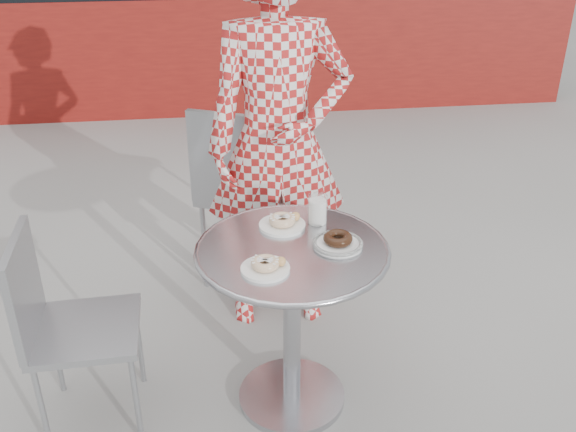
{
  "coord_description": "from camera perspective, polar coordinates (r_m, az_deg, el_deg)",
  "views": [
    {
      "loc": [
        -0.28,
        -1.93,
        1.86
      ],
      "look_at": [
        -0.01,
        0.12,
        0.78
      ],
      "focal_mm": 40.0,
      "sensor_mm": 36.0,
      "label": 1
    }
  ],
  "objects": [
    {
      "name": "ground",
      "position": [
        2.69,
        0.52,
        -15.97
      ],
      "size": [
        60.0,
        60.0,
        0.0
      ],
      "primitive_type": "plane",
      "color": "#A09D98",
      "rests_on": "ground"
    },
    {
      "name": "bistro_table",
      "position": [
        2.36,
        0.37,
        -6.45
      ],
      "size": [
        0.7,
        0.7,
        0.71
      ],
      "rotation": [
        0.0,
        0.0,
        -0.22
      ],
      "color": "silver",
      "rests_on": "ground"
    },
    {
      "name": "chair_far",
      "position": [
        3.29,
        -3.16,
        -0.83
      ],
      "size": [
        0.6,
        0.6,
        0.95
      ],
      "rotation": [
        0.0,
        0.0,
        2.72
      ],
      "color": "#9EA1A6",
      "rests_on": "ground"
    },
    {
      "name": "chair_left",
      "position": [
        2.58,
        -17.28,
        -12.52
      ],
      "size": [
        0.4,
        0.39,
        0.8
      ],
      "rotation": [
        0.0,
        0.0,
        1.61
      ],
      "color": "#9EA1A6",
      "rests_on": "ground"
    },
    {
      "name": "seated_person",
      "position": [
        2.76,
        -0.84,
        6.5
      ],
      "size": [
        0.64,
        0.43,
        1.72
      ],
      "primitive_type": "imported",
      "rotation": [
        0.0,
        0.0,
        0.03
      ],
      "color": "#A81A19",
      "rests_on": "ground"
    },
    {
      "name": "plate_far",
      "position": [
        2.4,
        -0.46,
        -0.55
      ],
      "size": [
        0.18,
        0.18,
        0.05
      ],
      "rotation": [
        0.0,
        0.0,
        0.02
      ],
      "color": "white",
      "rests_on": "bistro_table"
    },
    {
      "name": "plate_near",
      "position": [
        2.14,
        -1.96,
        -4.43
      ],
      "size": [
        0.17,
        0.17,
        0.04
      ],
      "rotation": [
        0.0,
        0.0,
        -0.28
      ],
      "color": "white",
      "rests_on": "bistro_table"
    },
    {
      "name": "plate_checker",
      "position": [
        2.28,
        4.44,
        -2.32
      ],
      "size": [
        0.18,
        0.18,
        0.05
      ],
      "rotation": [
        0.0,
        0.0,
        0.04
      ],
      "color": "white",
      "rests_on": "bistro_table"
    },
    {
      "name": "milk_cup",
      "position": [
        2.41,
        2.64,
        0.52
      ],
      "size": [
        0.07,
        0.07,
        0.11
      ],
      "rotation": [
        0.0,
        0.0,
        -0.07
      ],
      "color": "white",
      "rests_on": "bistro_table"
    }
  ]
}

